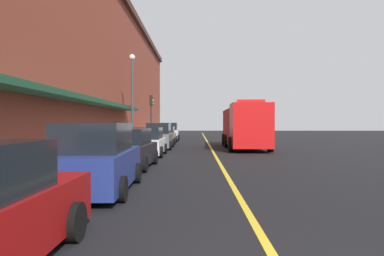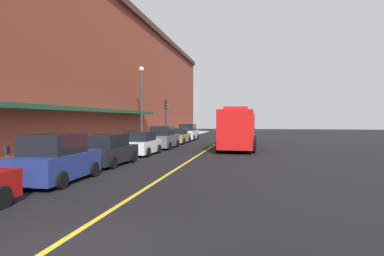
# 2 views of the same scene
# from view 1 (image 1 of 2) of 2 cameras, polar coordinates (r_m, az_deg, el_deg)

# --- Properties ---
(ground_plane) EXTENTS (112.00, 112.00, 0.00)m
(ground_plane) POSITION_cam_1_polar(r_m,az_deg,el_deg) (28.11, 2.99, -3.05)
(ground_plane) COLOR black
(sidewalk_left) EXTENTS (2.40, 70.00, 0.15)m
(sidewalk_left) POSITION_cam_1_polar(r_m,az_deg,el_deg) (28.54, -9.56, -2.85)
(sidewalk_left) COLOR #ADA8A0
(sidewalk_left) RESTS_ON ground
(lane_center_stripe) EXTENTS (0.16, 70.00, 0.01)m
(lane_center_stripe) POSITION_cam_1_polar(r_m,az_deg,el_deg) (28.11, 2.99, -3.04)
(lane_center_stripe) COLOR gold
(lane_center_stripe) RESTS_ON ground
(brick_building_left) EXTENTS (11.36, 64.00, 12.93)m
(brick_building_left) POSITION_cam_1_polar(r_m,az_deg,el_deg) (29.67, -22.17, 9.63)
(brick_building_left) COLOR brown
(brick_building_left) RESTS_ON ground
(parked_car_1) EXTENTS (2.21, 4.36, 1.92)m
(parked_car_1) POSITION_cam_1_polar(r_m,az_deg,el_deg) (9.90, -15.68, -5.15)
(parked_car_1) COLOR navy
(parked_car_1) RESTS_ON ground
(parked_car_2) EXTENTS (2.17, 4.33, 1.68)m
(parked_car_2) POSITION_cam_1_polar(r_m,az_deg,el_deg) (14.77, -10.55, -3.55)
(parked_car_2) COLOR black
(parked_car_2) RESTS_ON ground
(parked_car_3) EXTENTS (2.04, 4.10, 1.66)m
(parked_car_3) POSITION_cam_1_polar(r_m,az_deg,el_deg) (20.08, -7.47, -2.40)
(parked_car_3) COLOR silver
(parked_car_3) RESTS_ON ground
(parked_car_4) EXTENTS (2.02, 4.70, 1.90)m
(parked_car_4) POSITION_cam_1_polar(r_m,az_deg,el_deg) (25.56, -5.46, -1.46)
(parked_car_4) COLOR #595B60
(parked_car_4) RESTS_ON ground
(parked_car_5) EXTENTS (2.15, 4.85, 1.58)m
(parked_car_5) POSITION_cam_1_polar(r_m,az_deg,el_deg) (31.63, -4.57, -1.25)
(parked_car_5) COLOR #A5844C
(parked_car_5) RESTS_ON ground
(parked_car_6) EXTENTS (2.18, 4.75, 1.92)m
(parked_car_6) POSITION_cam_1_polar(r_m,az_deg,el_deg) (37.20, -3.77, -0.71)
(parked_car_6) COLOR silver
(parked_car_6) RESTS_ON ground
(fire_truck) EXTENTS (2.97, 9.45, 3.43)m
(fire_truck) POSITION_cam_1_polar(r_m,az_deg,el_deg) (26.03, 8.67, 0.25)
(fire_truck) COLOR red
(fire_truck) RESTS_ON ground
(parking_meter_0) EXTENTS (0.14, 0.18, 1.33)m
(parking_meter_0) POSITION_cam_1_polar(r_m,az_deg,el_deg) (29.49, -7.54, -0.81)
(parking_meter_0) COLOR #4C4C51
(parking_meter_0) RESTS_ON sidewalk_left
(parking_meter_1) EXTENTS (0.14, 0.18, 1.33)m
(parking_meter_1) POSITION_cam_1_polar(r_m,az_deg,el_deg) (16.93, -13.80, -2.07)
(parking_meter_1) COLOR #4C4C51
(parking_meter_1) RESTS_ON sidewalk_left
(parking_meter_2) EXTENTS (0.14, 0.18, 1.33)m
(parking_meter_2) POSITION_cam_1_polar(r_m,az_deg,el_deg) (9.54, -25.77, -4.39)
(parking_meter_2) COLOR #4C4C51
(parking_meter_2) RESTS_ON sidewalk_left
(parking_meter_3) EXTENTS (0.14, 0.18, 1.33)m
(parking_meter_3) POSITION_cam_1_polar(r_m,az_deg,el_deg) (15.65, -15.02, -2.31)
(parking_meter_3) COLOR #4C4C51
(parking_meter_3) RESTS_ON sidewalk_left
(street_lamp_left) EXTENTS (0.44, 0.44, 6.94)m
(street_lamp_left) POSITION_cam_1_polar(r_m,az_deg,el_deg) (26.37, -9.92, 6.25)
(street_lamp_left) COLOR #33383D
(street_lamp_left) RESTS_ON sidewalk_left
(traffic_light_near) EXTENTS (0.38, 0.36, 4.30)m
(traffic_light_near) POSITION_cam_1_polar(r_m,az_deg,el_deg) (31.95, -6.80, 3.08)
(traffic_light_near) COLOR #232326
(traffic_light_near) RESTS_ON sidewalk_left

